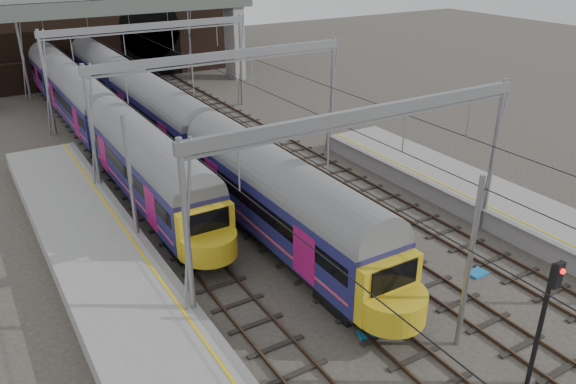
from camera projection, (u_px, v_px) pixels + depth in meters
ground at (499, 376)px, 19.83m from camera, size 160.00×160.00×0.00m
tracks at (283, 213)px, 31.48m from camera, size 14.40×80.00×0.22m
overhead_line at (227, 74)px, 33.79m from camera, size 16.80×80.00×8.00m
retaining_wall at (115, 38)px, 59.04m from camera, size 28.00×2.75×9.00m
overbridge at (113, 16)px, 52.55m from camera, size 28.00×3.00×9.25m
train_main at (126, 89)px, 46.65m from camera, size 2.90×66.98×4.95m
train_second at (60, 80)px, 49.81m from camera, size 2.78×64.38×4.80m
signal_near_centre at (546, 310)px, 18.14m from camera, size 0.36×0.47×5.01m
equip_cover_a at (369, 334)px, 21.85m from camera, size 0.91×0.76×0.09m
equip_cover_b at (364, 256)px, 27.17m from camera, size 1.00×0.79×0.11m
equip_cover_c at (477, 273)px, 25.78m from camera, size 0.91×0.67×0.10m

